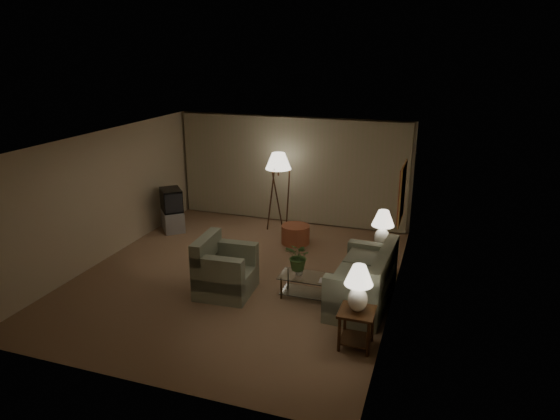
% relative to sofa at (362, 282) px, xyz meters
% --- Properties ---
extents(ground, '(7.00, 7.00, 0.00)m').
position_rel_sofa_xyz_m(ground, '(-2.50, 0.34, -0.41)').
color(ground, '#916A50').
rests_on(ground, ground).
extents(room_shell, '(6.04, 7.02, 2.72)m').
position_rel_sofa_xyz_m(room_shell, '(-2.48, 1.85, 1.34)').
color(room_shell, beige).
rests_on(room_shell, ground).
extents(sofa, '(1.93, 1.11, 0.81)m').
position_rel_sofa_xyz_m(sofa, '(0.00, 0.00, 0.00)').
color(sofa, gray).
rests_on(sofa, ground).
extents(armchair, '(1.11, 1.07, 0.84)m').
position_rel_sofa_xyz_m(armchair, '(-2.42, -0.39, 0.01)').
color(armchair, gray).
rests_on(armchair, ground).
extents(side_table_near, '(0.52, 0.52, 0.60)m').
position_rel_sofa_xyz_m(side_table_near, '(0.15, -1.35, 0.00)').
color(side_table_near, '#37190F').
rests_on(side_table_near, ground).
extents(side_table_far, '(0.55, 0.46, 0.60)m').
position_rel_sofa_xyz_m(side_table_far, '(0.15, 1.25, 0.00)').
color(side_table_far, '#37190F').
rests_on(side_table_far, ground).
extents(table_lamp_near, '(0.42, 0.42, 0.73)m').
position_rel_sofa_xyz_m(table_lamp_near, '(0.15, -1.35, 0.62)').
color(table_lamp_near, white).
rests_on(table_lamp_near, side_table_near).
extents(table_lamp_far, '(0.43, 0.43, 0.75)m').
position_rel_sofa_xyz_m(table_lamp_far, '(0.15, 1.25, 0.64)').
color(table_lamp_far, white).
rests_on(table_lamp_far, side_table_far).
extents(coffee_table, '(0.98, 0.53, 0.41)m').
position_rel_sofa_xyz_m(coffee_table, '(-0.97, -0.10, -0.13)').
color(coffee_table, silver).
rests_on(coffee_table, ground).
extents(tv_cabinet, '(1.20, 1.20, 0.50)m').
position_rel_sofa_xyz_m(tv_cabinet, '(-5.05, 2.21, -0.16)').
color(tv_cabinet, '#979799').
rests_on(tv_cabinet, ground).
extents(crt_tv, '(1.08, 1.08, 0.54)m').
position_rel_sofa_xyz_m(crt_tv, '(-5.05, 2.21, 0.37)').
color(crt_tv, black).
rests_on(crt_tv, tv_cabinet).
extents(floor_lamp, '(0.62, 0.62, 1.91)m').
position_rel_sofa_xyz_m(floor_lamp, '(-2.61, 3.12, 0.60)').
color(floor_lamp, '#37190F').
rests_on(floor_lamp, ground).
extents(ottoman, '(0.76, 0.76, 0.43)m').
position_rel_sofa_xyz_m(ottoman, '(-1.93, 2.34, -0.19)').
color(ottoman, '#A64C38').
rests_on(ottoman, ground).
extents(vase, '(0.14, 0.14, 0.14)m').
position_rel_sofa_xyz_m(vase, '(-1.12, -0.10, 0.08)').
color(vase, white).
rests_on(vase, coffee_table).
extents(flowers, '(0.58, 0.55, 0.52)m').
position_rel_sofa_xyz_m(flowers, '(-1.12, -0.10, 0.41)').
color(flowers, '#42662D').
rests_on(flowers, vase).
extents(book, '(0.16, 0.21, 0.01)m').
position_rel_sofa_xyz_m(book, '(-0.72, -0.20, 0.02)').
color(book, olive).
rests_on(book, coffee_table).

